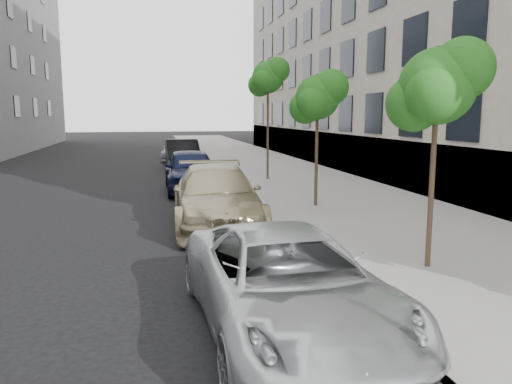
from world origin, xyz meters
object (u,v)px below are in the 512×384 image
object	(u,v)px
tree_near	(439,86)
sedan_rear	(177,150)
tree_mid	(318,97)
suv	(216,197)
sedan_black	(182,154)
minivan	(287,284)
sedan_blue	(191,170)
tree_far	(269,78)

from	to	relation	value
tree_near	sedan_rear	bearing A→B (deg)	97.78
tree_mid	suv	distance (m)	4.64
tree_mid	sedan_black	bearing A→B (deg)	104.79
minivan	sedan_rear	bearing A→B (deg)	88.13
tree_near	suv	distance (m)	6.47
sedan_blue	sedan_rear	distance (m)	13.22
sedan_black	sedan_rear	distance (m)	5.24
sedan_rear	suv	bearing A→B (deg)	-83.75
tree_near	sedan_rear	size ratio (longest dim) A/B	0.95
minivan	sedan_rear	size ratio (longest dim) A/B	1.15
tree_far	sedan_blue	xyz separation A→B (m)	(-3.54, -1.88, -3.69)
suv	minivan	bearing A→B (deg)	-86.50
sedan_black	sedan_rear	size ratio (longest dim) A/B	1.11
tree_mid	suv	bearing A→B (deg)	-153.55
suv	sedan_rear	xyz separation A→B (m)	(0.06, 19.53, -0.16)
sedan_blue	sedan_rear	bearing A→B (deg)	89.73
minivan	sedan_blue	bearing A→B (deg)	89.04
sedan_blue	tree_far	bearing A→B (deg)	28.60
tree_near	minivan	bearing A→B (deg)	-149.63
sedan_black	minivan	bearing A→B (deg)	-90.48
tree_far	sedan_black	xyz separation A→B (m)	(-3.33, 6.10, -3.72)
sedan_blue	sedan_black	size ratio (longest dim) A/B	1.00
minivan	tree_near	bearing A→B (deg)	28.50
suv	sedan_black	world-z (taller)	sedan_black
tree_near	suv	size ratio (longest dim) A/B	0.76
minivan	tree_far	bearing A→B (deg)	75.58
tree_mid	sedan_black	world-z (taller)	tree_mid
tree_far	sedan_rear	world-z (taller)	tree_far
tree_far	suv	world-z (taller)	tree_far
tree_mid	suv	world-z (taller)	tree_mid
tree_mid	minivan	distance (m)	9.50
tree_near	sedan_rear	world-z (taller)	tree_near
minivan	suv	bearing A→B (deg)	88.65
tree_far	sedan_black	distance (m)	7.88
sedan_rear	tree_mid	bearing A→B (deg)	-73.00
tree_mid	minivan	bearing A→B (deg)	-111.49
sedan_black	tree_far	bearing A→B (deg)	-61.88
sedan_blue	tree_mid	bearing A→B (deg)	-51.95
tree_mid	sedan_rear	distance (m)	18.37
tree_near	tree_mid	xyz separation A→B (m)	(-0.00, 6.50, 0.01)
tree_near	minivan	world-z (taller)	tree_near
suv	sedan_black	distance (m)	14.29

